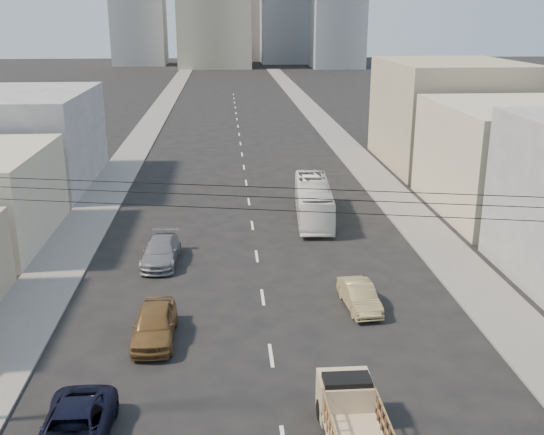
{
  "coord_description": "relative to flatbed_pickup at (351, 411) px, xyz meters",
  "views": [
    {
      "loc": [
        -1.8,
        -16.5,
        14.16
      ],
      "look_at": [
        0.7,
        16.8,
        3.5
      ],
      "focal_mm": 42.0,
      "sensor_mm": 36.0,
      "label": 1
    }
  ],
  "objects": [
    {
      "name": "bldg_left_far",
      "position": [
        -21.83,
        36.87,
        2.91
      ],
      "size": [
        12.0,
        16.0,
        8.0
      ],
      "primitive_type": "cube",
      "color": "gray",
      "rests_on": "ground"
    },
    {
      "name": "city_bus",
      "position": [
        2.16,
        25.16,
        0.28
      ],
      "size": [
        3.05,
        10.02,
        2.75
      ],
      "primitive_type": "imported",
      "rotation": [
        0.0,
        0.0,
        -0.08
      ],
      "color": "white",
      "rests_on": "ground"
    },
    {
      "name": "sidewalk_left",
      "position": [
        -14.08,
        67.87,
        -1.03
      ],
      "size": [
        3.5,
        180.0,
        0.12
      ],
      "primitive_type": "cube",
      "color": "slate",
      "rests_on": "ground"
    },
    {
      "name": "flatbed_pickup",
      "position": [
        0.0,
        0.0,
        0.0
      ],
      "size": [
        1.95,
        4.41,
        1.9
      ],
      "color": "tan",
      "rests_on": "ground"
    },
    {
      "name": "overhead_wires",
      "position": [
        -2.33,
        -0.63,
        7.87
      ],
      "size": [
        23.01,
        5.02,
        0.72
      ],
      "color": "black",
      "rests_on": "ground"
    },
    {
      "name": "navy_pickup",
      "position": [
        -9.49,
        0.12,
        -0.39
      ],
      "size": [
        2.42,
        5.1,
        1.41
      ],
      "primitive_type": "imported",
      "rotation": [
        0.0,
        0.0,
        -0.02
      ],
      "color": "black",
      "rests_on": "ground"
    },
    {
      "name": "sedan_grey",
      "position": [
        -8.09,
        17.2,
        -0.38
      ],
      "size": [
        2.24,
        5.03,
        1.43
      ],
      "primitive_type": "imported",
      "rotation": [
        0.0,
        0.0,
        -0.05
      ],
      "color": "slate",
      "rests_on": "ground"
    },
    {
      "name": "sedan_brown",
      "position": [
        -7.51,
        7.69,
        -0.31
      ],
      "size": [
        1.89,
        4.63,
        1.57
      ],
      "primitive_type": "imported",
      "rotation": [
        0.0,
        0.0,
        -0.01
      ],
      "color": "brown",
      "rests_on": "ground"
    },
    {
      "name": "sedan_tan",
      "position": [
        2.46,
        10.25,
        -0.44
      ],
      "size": [
        1.7,
        4.05,
        1.3
      ],
      "primitive_type": "imported",
      "rotation": [
        0.0,
        0.0,
        0.08
      ],
      "color": "#9A8A5A",
      "rests_on": "ground"
    },
    {
      "name": "sidewalk_right",
      "position": [
        9.42,
        67.87,
        -1.03
      ],
      "size": [
        3.5,
        180.0,
        0.12
      ],
      "primitive_type": "cube",
      "color": "slate",
      "rests_on": "ground"
    },
    {
      "name": "bldg_right_mid",
      "position": [
        17.17,
        25.87,
        2.91
      ],
      "size": [
        11.0,
        14.0,
        8.0
      ],
      "primitive_type": "cube",
      "color": "#B8B294",
      "rests_on": "ground"
    },
    {
      "name": "midrise_east",
      "position": [
        27.67,
        162.87,
        12.91
      ],
      "size": [
        14.0,
        14.0,
        28.0
      ],
      "primitive_type": "cube",
      "color": "gray",
      "rests_on": "ground"
    },
    {
      "name": "midrise_nw",
      "position": [
        -28.33,
        177.87,
        15.91
      ],
      "size": [
        15.0,
        15.0,
        34.0
      ],
      "primitive_type": "cube",
      "color": "gray",
      "rests_on": "ground"
    },
    {
      "name": "bldg_right_far",
      "position": [
        17.67,
        41.87,
        3.91
      ],
      "size": [
        12.0,
        16.0,
        10.0
      ],
      "primitive_type": "cube",
      "color": "tan",
      "rests_on": "ground"
    },
    {
      "name": "lane_dashes",
      "position": [
        -2.33,
        50.87,
        -1.09
      ],
      "size": [
        0.15,
        104.0,
        0.01
      ],
      "color": "silver",
      "rests_on": "ground"
    }
  ]
}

